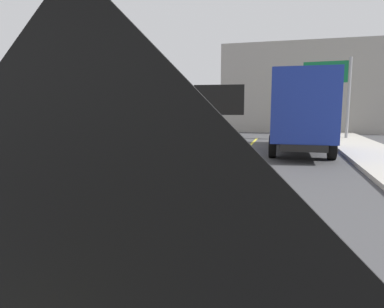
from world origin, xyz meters
The scene contains 9 objects.
lane_center_stripe centered at (0.00, 6.00, 0.00)m, with size 0.14×36.00×0.01m, color yellow.
roadwork_sign centered at (1.31, 2.59, 1.47)m, with size 1.63×0.07×2.33m.
arrow_board_trailer centered at (-0.29, 12.51, 0.48)m, with size 1.60×1.89×2.70m.
box_truck centered at (2.42, 17.69, 1.83)m, with size 2.50×7.91×3.39m.
pickup_car centered at (-2.38, 13.00, 0.70)m, with size 2.08×4.47×1.38m.
highway_guide_sign centered at (4.61, 24.48, 3.42)m, with size 2.78×0.38×5.00m.
far_building_block centered at (3.77, 33.35, 3.52)m, with size 14.46×8.00×7.04m, color gray.
traffic_cone_mid_lane centered at (0.64, 6.97, 0.32)m, with size 0.36×0.36×0.65m.
traffic_cone_far_lane centered at (0.28, 10.63, 0.29)m, with size 0.36×0.36×0.58m.
Camera 1 is at (1.83, 1.81, 1.98)m, focal length 31.63 mm.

